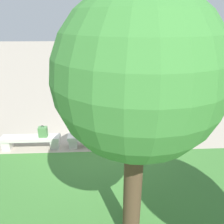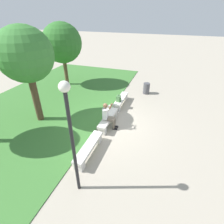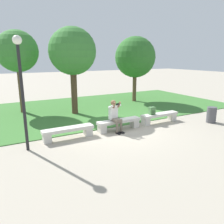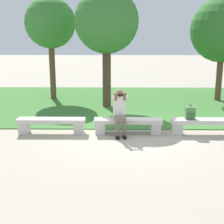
% 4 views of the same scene
% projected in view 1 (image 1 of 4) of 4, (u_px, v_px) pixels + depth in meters
% --- Properties ---
extents(ground_plane, '(80.00, 80.00, 0.00)m').
position_uv_depth(ground_plane, '(97.00, 146.00, 7.69)').
color(ground_plane, '#A89E8C').
extents(bench_main, '(1.98, 0.40, 0.45)m').
position_uv_depth(bench_main, '(161.00, 137.00, 7.67)').
color(bench_main, beige).
rests_on(bench_main, ground).
extents(bench_near, '(1.98, 0.40, 0.45)m').
position_uv_depth(bench_near, '(97.00, 139.00, 7.57)').
color(bench_near, beige).
rests_on(bench_near, ground).
extents(bench_mid, '(1.98, 0.40, 0.45)m').
position_uv_depth(bench_mid, '(31.00, 140.00, 7.47)').
color(bench_mid, beige).
rests_on(bench_mid, ground).
extents(person_photographer, '(0.50, 0.75, 1.32)m').
position_uv_depth(person_photographer, '(104.00, 126.00, 7.48)').
color(person_photographer, black).
rests_on(person_photographer, ground).
extents(backpack, '(0.28, 0.24, 0.43)m').
position_uv_depth(backpack, '(43.00, 132.00, 7.35)').
color(backpack, '#4C7F47').
rests_on(backpack, bench_mid).
extents(tree_right_background, '(2.47, 2.47, 4.60)m').
position_uv_depth(tree_right_background, '(138.00, 80.00, 3.14)').
color(tree_right_background, '#4C3826').
rests_on(tree_right_background, ground).
extents(lamp_post, '(0.28, 0.28, 3.69)m').
position_uv_depth(lamp_post, '(209.00, 75.00, 7.24)').
color(lamp_post, black).
rests_on(lamp_post, ground).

